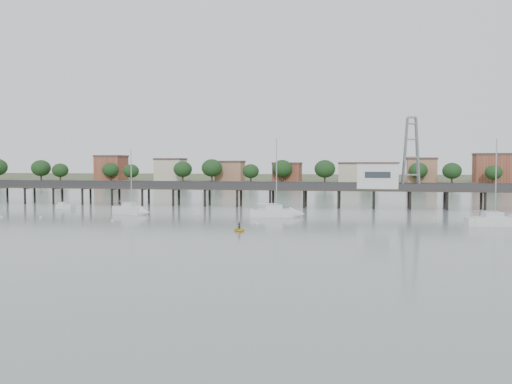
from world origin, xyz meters
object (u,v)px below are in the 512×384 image
pier (255,188)px  sailboat_c (282,213)px  yellow_dinghy (239,231)px  sailboat_d (501,222)px  lattice_tower (411,153)px  white_tender (65,206)px  sailboat_b (135,211)px

pier → sailboat_c: sailboat_c is taller
sailboat_c → yellow_dinghy: (-2.70, -21.36, -0.64)m
pier → sailboat_c: 23.21m
sailboat_c → sailboat_d: bearing=-23.4°
yellow_dinghy → pier: bearing=73.9°
pier → lattice_tower: bearing=0.0°
lattice_tower → sailboat_d: lattice_tower is taller
sailboat_d → white_tender: sailboat_d is taller
pier → white_tender: (-36.30, -12.58, -3.36)m
sailboat_d → sailboat_b: bearing=159.7°
sailboat_c → white_tender: size_ratio=3.61×
yellow_dinghy → white_tender: bearing=120.5°
sailboat_b → yellow_dinghy: size_ratio=4.35×
pier → yellow_dinghy: size_ratio=53.28×
pier → white_tender: size_ratio=38.69×
pier → sailboat_b: bearing=-129.4°
sailboat_b → pier: bearing=70.3°
white_tender → sailboat_b: bearing=-14.7°
sailboat_d → white_tender: 80.10m
sailboat_c → white_tender: 45.88m
white_tender → yellow_dinghy: bearing=-24.0°
sailboat_b → white_tender: 20.63m
pier → sailboat_d: (42.09, -29.06, -3.15)m
pier → sailboat_d: bearing=-34.6°
lattice_tower → sailboat_c: size_ratio=1.11×
pier → yellow_dinghy: (6.06, -42.62, -3.79)m
lattice_tower → yellow_dinghy: (-25.44, -42.62, -11.10)m
sailboat_b → white_tender: size_ratio=3.16×
sailboat_c → yellow_dinghy: sailboat_c is taller
sailboat_b → sailboat_d: (59.84, -7.45, -0.01)m
yellow_dinghy → lattice_tower: bearing=35.0°
lattice_tower → white_tender: 69.77m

